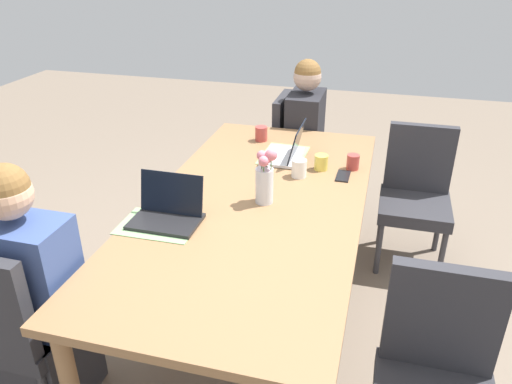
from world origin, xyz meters
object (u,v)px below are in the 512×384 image
Objects in this scene: chair_head_left_left_near at (296,148)px; coffee_mug_near_right at (321,162)px; person_near_left_mid at (35,307)px; chair_far_left_far at (437,376)px; dining_table at (256,212)px; coffee_mug_centre_left at (353,162)px; phone_black at (343,176)px; person_head_left_left_near at (304,148)px; coffee_mug_near_left at (299,168)px; chair_near_left_mid at (12,321)px; coffee_mug_centre_right at (261,134)px; laptop_head_left_left_near at (287,152)px; laptop_near_left_mid at (167,213)px; flower_vase at (265,177)px; chair_far_right_near at (416,190)px.

coffee_mug_near_right is at bearing 19.12° from chair_head_left_left_near.
person_near_left_mid reaches higher than chair_far_left_far.
dining_table is 1.87× the size of person_near_left_mid.
coffee_mug_centre_left reaches higher than phone_black.
person_head_left_left_near is at bearing -157.01° from chair_far_left_far.
coffee_mug_near_left is (0.98, 0.14, 0.27)m from person_head_left_left_near.
chair_near_left_mid is 1.85m from coffee_mug_centre_right.
phone_black is (-0.41, 0.40, 0.07)m from dining_table.
chair_head_left_left_near is 10.23× the size of coffee_mug_near_right.
phone_black reaches higher than dining_table.
coffee_mug_near_left reaches higher than coffee_mug_centre_left.
chair_far_left_far is at bearing 27.72° from coffee_mug_near_right.
dining_table is at bearing 2.28° from chair_head_left_left_near.
coffee_mug_near_left is at bearing 7.90° from person_head_left_left_near.
coffee_mug_centre_left is 0.70m from coffee_mug_centre_right.
coffee_mug_centre_right is (-0.49, -0.35, -0.00)m from coffee_mug_near_left.
laptop_head_left_left_near is 1.00× the size of laptop_near_left_mid.
coffee_mug_near_left is 1.15× the size of coffee_mug_centre_left.
laptop_head_left_left_near is 2.13× the size of phone_black.
dining_table is 25.34× the size of coffee_mug_centre_left.
person_near_left_mid is at bearing -42.39° from coffee_mug_centre_left.
chair_near_left_mid is 3.09× the size of flower_vase.
phone_black is at bearing 24.79° from chair_head_left_left_near.
person_near_left_mid is 2.31m from chair_far_right_near.
chair_head_left_left_near is 2.30m from person_near_left_mid.
chair_head_left_left_near is at bearing -128.76° from person_head_left_left_near.
person_near_left_mid is (2.18, -0.72, 0.03)m from chair_head_left_left_near.
coffee_mug_centre_right is (-1.15, 0.16, 0.00)m from laptop_near_left_mid.
laptop_head_left_left_near is (-1.29, -0.85, 0.29)m from chair_far_left_far.
chair_near_left_mid is 1.91m from coffee_mug_centre_left.
chair_far_left_far is at bearing 1.79° from chair_far_right_near.
person_head_left_left_near is 2.35m from chair_near_left_mid.
chair_far_right_near is 8.91× the size of coffee_mug_near_left.
coffee_mug_near_left reaches higher than coffee_mug_near_right.
laptop_near_left_mid is at bearing 134.42° from phone_black.
coffee_mug_near_left is at bearing -56.88° from coffee_mug_centre_left.
dining_table is at bearing -3.42° from laptop_head_left_left_near.
laptop_near_left_mid reaches higher than chair_far_right_near.
chair_near_left_mid reaches higher than coffee_mug_near_right.
chair_far_left_far is at bearing 19.82° from coffee_mug_centre_left.
person_near_left_mid is at bearing -19.53° from coffee_mug_centre_right.
phone_black is at bearing 135.80° from person_near_left_mid.
person_near_left_mid is 1.81m from coffee_mug_centre_left.
laptop_head_left_left_near reaches higher than chair_head_left_left_near.
coffee_mug_near_right is at bearing 140.90° from person_near_left_mid.
person_near_left_mid is 0.70m from laptop_near_left_mid.
chair_near_left_mid reaches higher than coffee_mug_centre_left.
chair_head_left_left_near is 1.00× the size of chair_far_left_far.
laptop_head_left_left_near is (-1.45, 0.87, 0.29)m from chair_near_left_mid.
dining_table is 0.48m from laptop_near_left_mid.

